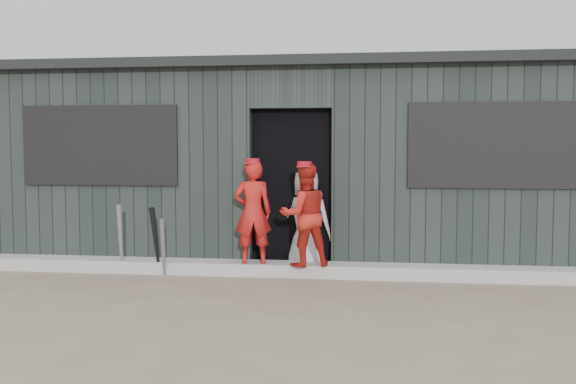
# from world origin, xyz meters

# --- Properties ---
(ground) EXTENTS (80.00, 80.00, 0.00)m
(ground) POSITION_xyz_m (0.00, 0.00, 0.00)
(ground) COLOR #725E4F
(ground) RESTS_ON ground
(curb) EXTENTS (8.00, 0.36, 0.15)m
(curb) POSITION_xyz_m (0.00, 1.82, 0.07)
(curb) COLOR #9E9E99
(curb) RESTS_ON ground
(bat_left) EXTENTS (0.12, 0.24, 0.86)m
(bat_left) POSITION_xyz_m (-2.01, 1.63, 0.43)
(bat_left) COLOR gray
(bat_left) RESTS_ON ground
(bat_mid) EXTENTS (0.09, 0.19, 0.70)m
(bat_mid) POSITION_xyz_m (-1.46, 1.57, 0.35)
(bat_mid) COLOR gray
(bat_mid) RESTS_ON ground
(bat_right) EXTENTS (0.09, 0.37, 0.83)m
(bat_right) POSITION_xyz_m (-1.56, 1.59, 0.42)
(bat_right) COLOR black
(bat_right) RESTS_ON ground
(player_red_left) EXTENTS (0.50, 0.38, 1.22)m
(player_red_left) POSITION_xyz_m (-0.41, 1.74, 0.76)
(player_red_left) COLOR red
(player_red_left) RESTS_ON curb
(player_red_right) EXTENTS (0.71, 0.64, 1.19)m
(player_red_right) POSITION_xyz_m (0.21, 1.64, 0.75)
(player_red_right) COLOR red
(player_red_right) RESTS_ON curb
(player_grey_back) EXTENTS (0.70, 0.55, 1.25)m
(player_grey_back) POSITION_xyz_m (0.19, 2.11, 0.63)
(player_grey_back) COLOR #B6B6B6
(player_grey_back) RESTS_ON ground
(dugout) EXTENTS (8.30, 3.30, 2.62)m
(dugout) POSITION_xyz_m (-0.00, 3.50, 1.29)
(dugout) COLOR black
(dugout) RESTS_ON ground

